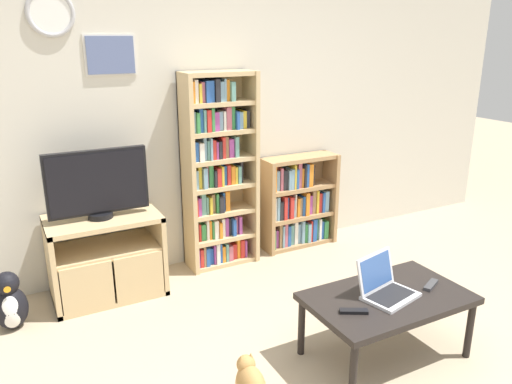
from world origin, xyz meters
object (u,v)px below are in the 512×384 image
bookshelf_short (296,204)px  remote_near_laptop (354,311)px  coffee_table (387,302)px  remote_far_from_laptop (431,285)px  penguin_figurine (10,303)px  tv_stand (106,256)px  laptop (384,286)px  bookshelf_tall (217,172)px  television (98,184)px

bookshelf_short → remote_near_laptop: (-0.76, -1.81, 0.02)m
coffee_table → remote_far_from_laptop: (0.32, -0.04, 0.05)m
remote_near_laptop → penguin_figurine: size_ratio=0.38×
tv_stand → laptop: 2.07m
bookshelf_tall → coffee_table: bearing=-77.9°
television → remote_near_laptop: (1.06, -1.64, -0.47)m
bookshelf_short → remote_far_from_laptop: bearing=-94.1°
tv_stand → remote_far_from_laptop: tv_stand is taller
penguin_figurine → remote_far_from_laptop: bearing=-31.6°
remote_far_from_laptop → penguin_figurine: bearing=-147.2°
coffee_table → laptop: laptop is taller
tv_stand → television: television is taller
laptop → remote_near_laptop: laptop is taller
coffee_table → remote_near_laptop: 0.32m
television → penguin_figurine: bearing=-166.8°
bookshelf_short → remote_near_laptop: 1.96m
television → penguin_figurine: size_ratio=1.73×
television → bookshelf_tall: bookshelf_tall is taller
tv_stand → laptop: (1.34, -1.57, 0.16)m
television → laptop: television is taller
remote_near_laptop → penguin_figurine: bearing=-101.1°
television → tv_stand: bearing=28.2°
bookshelf_short → penguin_figurine: bearing=-172.5°
remote_far_from_laptop → bookshelf_tall: bearing=175.7°
bookshelf_tall → remote_far_from_laptop: bearing=-68.7°
tv_stand → penguin_figurine: size_ratio=1.96×
penguin_figurine → laptop: bearing=-34.7°
tv_stand → television: size_ratio=1.14×
television → bookshelf_short: size_ratio=0.83×
remote_near_laptop → laptop: bearing=134.4°
tv_stand → television: 0.58m
bookshelf_tall → laptop: (0.35, -1.72, -0.34)m
coffee_table → penguin_figurine: 2.50m
television → laptop: (1.35, -1.56, -0.42)m
tv_stand → laptop: laptop is taller
remote_near_laptop → bookshelf_tall: bearing=-148.7°
coffee_table → laptop: bearing=139.7°
bookshelf_tall → remote_far_from_laptop: bookshelf_tall is taller
tv_stand → laptop: bearing=-49.5°
remote_near_laptop → remote_far_from_laptop: (0.63, 0.02, 0.00)m
television → remote_far_from_laptop: size_ratio=4.42×
television → bookshelf_short: 1.89m
coffee_table → remote_near_laptop: size_ratio=6.13×
tv_stand → bookshelf_short: 1.81m
tv_stand → coffee_table: 2.09m
laptop → remote_far_from_laptop: size_ratio=2.30×
coffee_table → laptop: size_ratio=2.63×
bookshelf_short → penguin_figurine: size_ratio=2.08×
television → penguin_figurine: television is taller
laptop → bookshelf_short: bearing=61.4°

